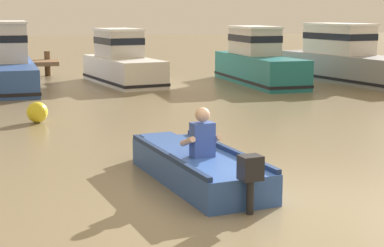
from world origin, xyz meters
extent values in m
plane|color=#7A6B4C|center=(0.00, 0.00, 0.00)|extent=(120.00, 120.00, 0.00)
cylinder|color=brown|center=(-2.60, 18.22, 0.50)|extent=(0.24, 0.24, 1.00)
cube|color=#2D519E|center=(-0.84, 1.36, 0.22)|extent=(1.56, 3.23, 0.44)
cube|color=#2D519E|center=(-1.10, 3.07, 0.22)|extent=(0.66, 0.49, 0.42)
cube|color=navy|center=(-1.34, 1.28, 0.47)|extent=(0.54, 3.01, 0.08)
cube|color=navy|center=(-0.33, 1.44, 0.47)|extent=(0.54, 3.01, 0.08)
cube|color=#3C62B2|center=(-0.82, 1.26, 0.40)|extent=(1.04, 0.43, 0.06)
cylinder|color=black|center=(-0.59, -0.27, 0.27)|extent=(0.11, 0.11, 0.54)
cube|color=black|center=(-0.59, -0.27, 0.62)|extent=(0.31, 0.28, 0.32)
cube|color=#334C99|center=(-0.82, 1.21, 0.70)|extent=(0.37, 0.27, 0.52)
sphere|color=tan|center=(-0.82, 1.21, 1.08)|extent=(0.22, 0.22, 0.22)
cylinder|color=tan|center=(-1.04, 1.23, 0.68)|extent=(0.15, 0.43, 0.23)
cylinder|color=tan|center=(-0.61, 1.29, 0.68)|extent=(0.15, 0.43, 0.23)
cube|color=#2D519E|center=(-4.07, 14.51, 0.43)|extent=(2.13, 6.53, 0.87)
cube|color=black|center=(-4.07, 14.51, 0.15)|extent=(2.17, 6.58, 0.10)
cube|color=silver|center=(-4.10, 15.09, 1.52)|extent=(1.54, 2.78, 1.30)
cube|color=black|center=(-4.10, 15.09, 1.68)|extent=(1.57, 2.81, 0.24)
cube|color=white|center=(-4.10, 15.09, 2.21)|extent=(1.61, 2.92, 0.08)
cube|color=white|center=(-0.04, 14.70, 0.47)|extent=(2.50, 4.91, 0.94)
cube|color=black|center=(-0.04, 14.70, 0.16)|extent=(2.55, 4.95, 0.10)
cube|color=beige|center=(-0.13, 15.11, 1.41)|extent=(1.61, 2.17, 0.95)
cube|color=black|center=(-0.13, 15.11, 1.53)|extent=(1.65, 2.21, 0.24)
cube|color=white|center=(-0.13, 15.11, 1.93)|extent=(1.69, 2.28, 0.08)
cube|color=#1E727A|center=(4.71, 13.50, 0.51)|extent=(1.68, 5.57, 1.02)
cube|color=black|center=(4.71, 13.50, 0.18)|extent=(1.72, 5.61, 0.10)
cube|color=beige|center=(4.69, 14.00, 1.50)|extent=(1.25, 2.36, 0.95)
cube|color=black|center=(4.69, 14.00, 1.62)|extent=(1.28, 2.39, 0.24)
cube|color=white|center=(4.69, 14.00, 2.01)|extent=(1.31, 2.47, 0.08)
cube|color=gray|center=(8.09, 13.20, 0.50)|extent=(2.94, 6.65, 1.01)
cube|color=black|center=(8.09, 13.20, 0.18)|extent=(2.98, 6.70, 0.10)
cube|color=silver|center=(7.97, 13.76, 1.53)|extent=(1.81, 2.92, 1.05)
cube|color=black|center=(7.97, 13.76, 1.66)|extent=(1.85, 2.95, 0.24)
cube|color=white|center=(7.97, 13.76, 2.10)|extent=(1.90, 3.06, 0.08)
sphere|color=yellow|center=(-3.16, 7.32, 0.25)|extent=(0.50, 0.50, 0.50)
camera|label=1|loc=(-3.25, -7.56, 2.60)|focal=58.15mm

